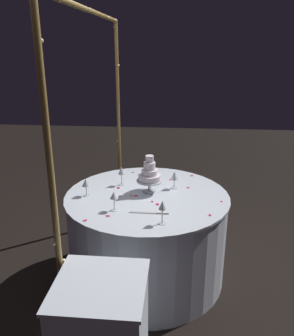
% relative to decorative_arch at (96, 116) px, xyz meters
% --- Properties ---
extents(ground_plane, '(12.00, 12.00, 0.00)m').
position_rel_decorative_arch_xyz_m(ground_plane, '(0.00, -0.40, -1.45)').
color(ground_plane, black).
extents(decorative_arch, '(2.11, 0.06, 2.22)m').
position_rel_decorative_arch_xyz_m(decorative_arch, '(0.00, 0.00, 0.00)').
color(decorative_arch, olive).
rests_on(decorative_arch, ground).
extents(main_table, '(1.37, 1.37, 0.79)m').
position_rel_decorative_arch_xyz_m(main_table, '(0.00, -0.40, -1.06)').
color(main_table, silver).
rests_on(main_table, ground).
extents(tiered_cake, '(0.22, 0.22, 0.32)m').
position_rel_decorative_arch_xyz_m(tiered_cake, '(0.06, -0.42, -0.50)').
color(tiered_cake, silver).
rests_on(tiered_cake, main_table).
extents(wine_glass_0, '(0.06, 0.06, 0.15)m').
position_rel_decorative_arch_xyz_m(wine_glass_0, '(-0.31, -0.18, -0.55)').
color(wine_glass_0, silver).
rests_on(wine_glass_0, main_table).
extents(wine_glass_1, '(0.06, 0.06, 0.17)m').
position_rel_decorative_arch_xyz_m(wine_glass_1, '(0.20, -0.16, -0.53)').
color(wine_glass_1, silver).
rests_on(wine_glass_1, main_table).
extents(wine_glass_2, '(0.07, 0.07, 0.15)m').
position_rel_decorative_arch_xyz_m(wine_glass_2, '(-0.06, 0.09, -0.55)').
color(wine_glass_2, silver).
rests_on(wine_glass_2, main_table).
extents(wine_glass_3, '(0.06, 0.06, 0.15)m').
position_rel_decorative_arch_xyz_m(wine_glass_3, '(0.16, -0.63, -0.55)').
color(wine_glass_3, silver).
rests_on(wine_glass_3, main_table).
extents(wine_glass_4, '(0.06, 0.06, 0.17)m').
position_rel_decorative_arch_xyz_m(wine_glass_4, '(-0.48, -0.56, -0.53)').
color(wine_glass_4, silver).
rests_on(wine_glass_4, main_table).
extents(cake_knife, '(0.03, 0.30, 0.01)m').
position_rel_decorative_arch_xyz_m(cake_knife, '(-0.33, -0.47, -0.66)').
color(cake_knife, silver).
rests_on(cake_knife, main_table).
extents(rose_petal_0, '(0.05, 0.04, 0.00)m').
position_rel_decorative_arch_xyz_m(rose_petal_0, '(0.32, -0.32, -0.66)').
color(rose_petal_0, '#C61951').
rests_on(rose_petal_0, main_table).
extents(rose_petal_1, '(0.03, 0.02, 0.00)m').
position_rel_decorative_arch_xyz_m(rose_petal_1, '(-0.33, -0.90, -0.66)').
color(rose_petal_1, '#C61951').
rests_on(rose_petal_1, main_table).
extents(rose_petal_2, '(0.03, 0.03, 0.00)m').
position_rel_decorative_arch_xyz_m(rose_petal_2, '(-0.14, -0.46, -0.66)').
color(rose_petal_2, '#C61951').
rests_on(rose_petal_2, main_table).
extents(rose_petal_3, '(0.03, 0.02, 0.00)m').
position_rel_decorative_arch_xyz_m(rose_petal_3, '(-0.04, -0.28, -0.66)').
color(rose_petal_3, '#C61951').
rests_on(rose_petal_3, main_table).
extents(rose_petal_4, '(0.03, 0.04, 0.00)m').
position_rel_decorative_arch_xyz_m(rose_petal_4, '(-0.03, -0.32, -0.66)').
color(rose_petal_4, '#C61951').
rests_on(rose_petal_4, main_table).
extents(rose_petal_5, '(0.05, 0.04, 0.00)m').
position_rel_decorative_arch_xyz_m(rose_petal_5, '(0.12, -0.14, -0.66)').
color(rose_petal_5, '#C61951').
rests_on(rose_petal_5, main_table).
extents(rose_petal_6, '(0.03, 0.03, 0.00)m').
position_rel_decorative_arch_xyz_m(rose_petal_6, '(-0.08, -1.01, -0.66)').
color(rose_petal_6, '#C61951').
rests_on(rose_petal_6, main_table).
extents(rose_petal_7, '(0.03, 0.04, 0.00)m').
position_rel_decorative_arch_xyz_m(rose_petal_7, '(-0.41, -0.15, -0.66)').
color(rose_petal_7, '#C61951').
rests_on(rose_petal_7, main_table).
extents(rose_petal_8, '(0.04, 0.03, 0.00)m').
position_rel_decorative_arch_xyz_m(rose_petal_8, '(-0.18, -0.50, -0.66)').
color(rose_petal_8, '#C61951').
rests_on(rose_petal_8, main_table).
extents(rose_petal_9, '(0.04, 0.04, 0.00)m').
position_rel_decorative_arch_xyz_m(rose_petal_9, '(-0.49, -0.00, -0.66)').
color(rose_petal_9, '#C61951').
rests_on(rose_petal_9, main_table).
extents(rose_petal_10, '(0.04, 0.04, 0.00)m').
position_rel_decorative_arch_xyz_m(rose_petal_10, '(0.18, -0.75, -0.66)').
color(rose_petal_10, '#C61951').
rests_on(rose_petal_10, main_table).
extents(rose_petal_11, '(0.03, 0.04, 0.00)m').
position_rel_decorative_arch_xyz_m(rose_petal_11, '(0.36, -0.60, -0.66)').
color(rose_petal_11, '#C61951').
rests_on(rose_petal_11, main_table).
extents(rose_petal_12, '(0.02, 0.03, 0.00)m').
position_rel_decorative_arch_xyz_m(rose_petal_12, '(-0.05, -0.19, -0.66)').
color(rose_petal_12, '#C61951').
rests_on(rose_petal_12, main_table).
extents(rose_petal_13, '(0.03, 0.04, 0.00)m').
position_rel_decorative_arch_xyz_m(rose_petal_13, '(0.48, -0.79, -0.66)').
color(rose_petal_13, '#C61951').
rests_on(rose_petal_13, main_table).
extents(rose_petal_14, '(0.03, 0.03, 0.00)m').
position_rel_decorative_arch_xyz_m(rose_petal_14, '(0.52, -0.22, -0.66)').
color(rose_petal_14, '#C61951').
rests_on(rose_petal_14, main_table).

